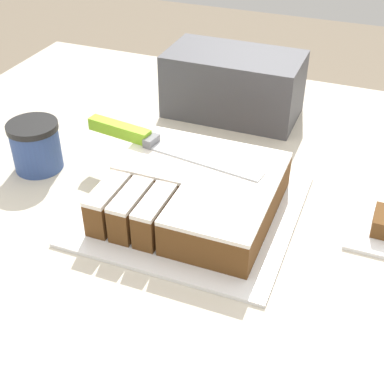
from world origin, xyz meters
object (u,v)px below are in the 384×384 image
Objects in this scene: cake_board at (192,209)px; storage_box at (233,84)px; knife at (139,137)px; coffee_cup at (36,146)px; cake at (195,191)px.

storage_box reaches higher than cake_board.
storage_box reaches higher than knife.
coffee_cup is 0.43m from storage_box.
cake_board is 1.21× the size of storage_box.
coffee_cup is at bearing 176.54° from cake_board.
cake is (0.00, 0.00, 0.03)m from cake_board.
knife reaches higher than cake.
coffee_cup is (-0.31, 0.02, 0.04)m from cake_board.
cake is at bearing -18.04° from knife.
knife is at bearing 14.36° from coffee_cup.
cake_board is at bearing -3.46° from coffee_cup.
knife is (-0.13, 0.06, 0.04)m from cake.
cake_board is 0.16m from knife.
coffee_cup is (-0.18, -0.05, -0.03)m from knife.
coffee_cup is at bearing 177.13° from cake.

